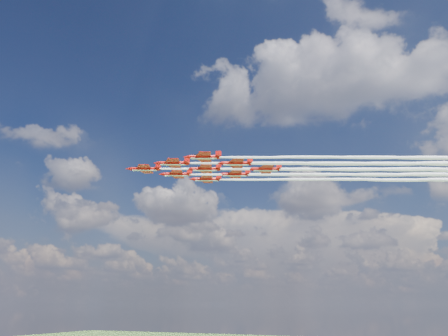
% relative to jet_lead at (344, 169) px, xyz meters
% --- Properties ---
extents(jet_lead, '(136.66, 65.69, 3.08)m').
position_rel_jet_lead_xyz_m(jet_lead, '(0.00, 0.00, 0.00)').
color(jet_lead, '#B90E0A').
extents(jet_row2_port, '(136.66, 65.69, 3.08)m').
position_rel_jet_lead_xyz_m(jet_row2_port, '(12.47, -1.50, 0.00)').
color(jet_row2_port, '#B90E0A').
extents(jet_row2_starb, '(136.66, 65.69, 3.08)m').
position_rel_jet_lead_xyz_m(jet_row2_starb, '(7.00, 10.43, 0.00)').
color(jet_row2_starb, '#B90E0A').
extents(jet_row3_port, '(136.66, 65.69, 3.08)m').
position_rel_jet_lead_xyz_m(jet_row3_port, '(24.95, -3.01, 0.00)').
color(jet_row3_port, '#B90E0A').
extents(jet_row3_centre, '(136.66, 65.69, 3.08)m').
position_rel_jet_lead_xyz_m(jet_row3_centre, '(19.48, 8.93, 0.00)').
color(jet_row3_centre, '#B90E0A').
extents(jet_row3_starb, '(136.66, 65.69, 3.08)m').
position_rel_jet_lead_xyz_m(jet_row3_starb, '(14.01, 20.86, 0.00)').
color(jet_row3_starb, '#B90E0A').
extents(jet_row4_port, '(136.66, 65.69, 3.08)m').
position_rel_jet_lead_xyz_m(jet_row4_port, '(31.95, 7.42, 0.00)').
color(jet_row4_port, '#B90E0A').
extents(jet_row4_starb, '(136.66, 65.69, 3.08)m').
position_rel_jet_lead_xyz_m(jet_row4_starb, '(26.48, 19.36, 0.00)').
color(jet_row4_starb, '#B90E0A').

